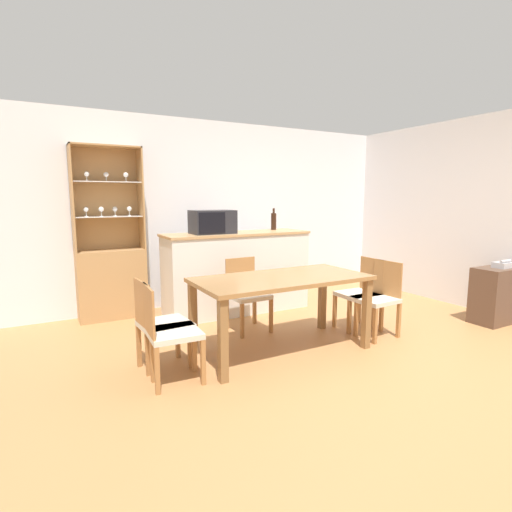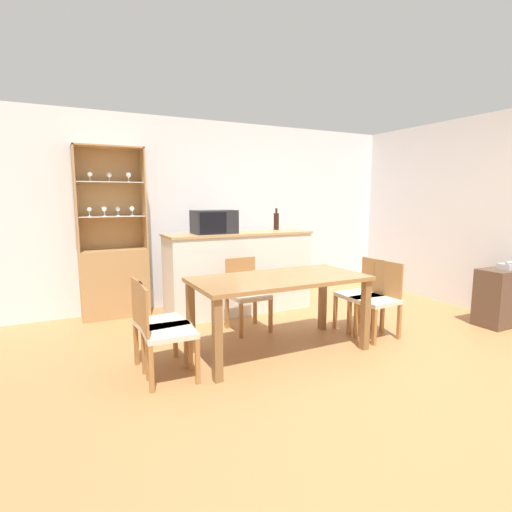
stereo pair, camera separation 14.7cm
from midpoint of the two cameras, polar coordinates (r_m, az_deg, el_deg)
The scene contains 15 objects.
ground_plane at distance 3.98m, azimuth 12.78°, elevation -13.94°, with size 18.00×18.00×0.00m, color #B27A47.
wall_back at distance 5.91m, azimuth -4.06°, elevation 6.20°, with size 6.80×0.06×2.55m.
wall_right at distance 5.90m, azimuth 30.34°, elevation 5.08°, with size 0.06×4.60×2.55m.
kitchen_counter at distance 5.24m, azimuth -3.50°, elevation -2.32°, with size 1.92×0.57×1.05m.
display_cabinet at distance 5.29m, azimuth -20.74°, elevation -1.86°, with size 0.81×0.34×2.10m.
dining_table at distance 3.86m, azimuth 2.58°, elevation -4.36°, with size 1.68×0.82×0.74m.
dining_chair_head_far at distance 4.53m, azimuth -2.26°, elevation -5.45°, with size 0.42×0.42×0.81m.
dining_chair_side_left_far at distance 3.59m, azimuth -14.63°, elevation -9.42°, with size 0.44×0.44×0.81m.
dining_chair_side_left_near at distance 3.37m, azimuth -13.60°, elevation -10.58°, with size 0.43×0.43×0.81m.
dining_chair_side_right_near at distance 4.52m, azimuth 16.02°, elevation -5.80°, with size 0.43×0.43×0.81m.
dining_chair_side_right_far at distance 4.69m, azimuth 13.93°, elevation -5.21°, with size 0.42×0.42×0.81m.
microwave at distance 5.02m, azimuth -7.08°, elevation 4.85°, with size 0.53×0.35×0.29m.
wine_bottle at distance 5.58m, azimuth 1.78°, elevation 5.03°, with size 0.07×0.07×0.30m.
side_cabinet at distance 5.58m, azimuth 30.49°, elevation -4.82°, with size 0.61×0.34×0.67m.
telephone at distance 5.51m, azimuth 31.13°, elevation -1.07°, with size 0.21×0.15×0.10m.
Camera 1 is at (-2.54, -2.69, 1.50)m, focal length 28.00 mm.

